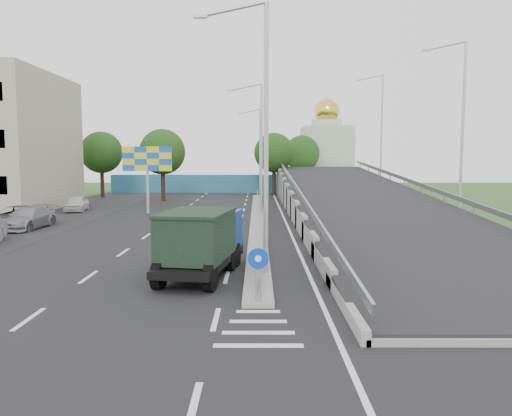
{
  "coord_description": "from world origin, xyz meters",
  "views": [
    {
      "loc": [
        -0.03,
        -12.71,
        4.58
      ],
      "look_at": [
        -0.09,
        10.89,
        2.2
      ],
      "focal_mm": 35.0,
      "sensor_mm": 36.0,
      "label": 1
    }
  ],
  "objects_px": {
    "church": "(326,153)",
    "billboard": "(147,163)",
    "parked_car_e": "(77,203)",
    "sign_bollard": "(258,275)",
    "dump_truck": "(202,239)",
    "parked_car_d": "(28,218)",
    "lamp_post_far": "(258,147)",
    "parked_car_c": "(18,217)",
    "lamp_post_mid": "(259,142)",
    "lamp_post_near": "(261,125)"
  },
  "relations": [
    {
      "from": "lamp_post_far",
      "to": "sign_bollard",
      "type": "bearing_deg",
      "value": -90.14
    },
    {
      "from": "billboard",
      "to": "dump_truck",
      "type": "height_order",
      "value": "billboard"
    },
    {
      "from": "lamp_post_far",
      "to": "parked_car_d",
      "type": "distance_m",
      "value": 31.14
    },
    {
      "from": "lamp_post_far",
      "to": "parked_car_e",
      "type": "relative_size",
      "value": 2.53
    },
    {
      "from": "lamp_post_mid",
      "to": "parked_car_c",
      "type": "bearing_deg",
      "value": -158.27
    },
    {
      "from": "church",
      "to": "parked_car_c",
      "type": "height_order",
      "value": "church"
    },
    {
      "from": "lamp_post_far",
      "to": "dump_truck",
      "type": "xyz_separation_m",
      "value": [
        -2.28,
        -39.58,
        -4.37
      ]
    },
    {
      "from": "lamp_post_far",
      "to": "church",
      "type": "relative_size",
      "value": 0.73
    },
    {
      "from": "dump_truck",
      "to": "parked_car_d",
      "type": "distance_m",
      "value": 17.97
    },
    {
      "from": "parked_car_d",
      "to": "parked_car_c",
      "type": "bearing_deg",
      "value": 154.09
    },
    {
      "from": "lamp_post_near",
      "to": "lamp_post_far",
      "type": "distance_m",
      "value": 40.0
    },
    {
      "from": "lamp_post_mid",
      "to": "dump_truck",
      "type": "bearing_deg",
      "value": -96.65
    },
    {
      "from": "sign_bollard",
      "to": "parked_car_c",
      "type": "height_order",
      "value": "sign_bollard"
    },
    {
      "from": "church",
      "to": "billboard",
      "type": "xyz_separation_m",
      "value": [
        -19.0,
        -32.0,
        -1.12
      ]
    },
    {
      "from": "parked_car_e",
      "to": "lamp_post_far",
      "type": "bearing_deg",
      "value": 37.23
    },
    {
      "from": "dump_truck",
      "to": "parked_car_e",
      "type": "distance_m",
      "value": 26.94
    },
    {
      "from": "lamp_post_near",
      "to": "church",
      "type": "height_order",
      "value": "church"
    },
    {
      "from": "church",
      "to": "parked_car_d",
      "type": "relative_size",
      "value": 2.81
    },
    {
      "from": "lamp_post_near",
      "to": "lamp_post_mid",
      "type": "bearing_deg",
      "value": 90.0
    },
    {
      "from": "lamp_post_mid",
      "to": "lamp_post_far",
      "type": "xyz_separation_m",
      "value": [
        0.0,
        20.0,
        0.0
      ]
    },
    {
      "from": "billboard",
      "to": "parked_car_c",
      "type": "bearing_deg",
      "value": -129.04
    },
    {
      "from": "lamp_post_mid",
      "to": "parked_car_c",
      "type": "relative_size",
      "value": 1.95
    },
    {
      "from": "parked_car_e",
      "to": "lamp_post_near",
      "type": "bearing_deg",
      "value": -65.48
    },
    {
      "from": "billboard",
      "to": "parked_car_e",
      "type": "xyz_separation_m",
      "value": [
        -6.53,
        1.8,
        -3.51
      ]
    },
    {
      "from": "lamp_post_far",
      "to": "billboard",
      "type": "xyz_separation_m",
      "value": [
        -9.11,
        -18.0,
        -1.62
      ]
    },
    {
      "from": "parked_car_c",
      "to": "billboard",
      "type": "bearing_deg",
      "value": 55.98
    },
    {
      "from": "billboard",
      "to": "parked_car_c",
      "type": "height_order",
      "value": "billboard"
    },
    {
      "from": "lamp_post_mid",
      "to": "parked_car_d",
      "type": "height_order",
      "value": "lamp_post_mid"
    },
    {
      "from": "sign_bollard",
      "to": "parked_car_d",
      "type": "distance_m",
      "value": 22.55
    },
    {
      "from": "sign_bollard",
      "to": "dump_truck",
      "type": "height_order",
      "value": "dump_truck"
    },
    {
      "from": "sign_bollard",
      "to": "parked_car_d",
      "type": "height_order",
      "value": "sign_bollard"
    },
    {
      "from": "lamp_post_near",
      "to": "billboard",
      "type": "distance_m",
      "value": 23.87
    },
    {
      "from": "lamp_post_mid",
      "to": "parked_car_c",
      "type": "xyz_separation_m",
      "value": [
        -15.86,
        -6.32,
        -5.09
      ]
    },
    {
      "from": "lamp_post_near",
      "to": "billboard",
      "type": "relative_size",
      "value": 1.83
    },
    {
      "from": "parked_car_c",
      "to": "parked_car_e",
      "type": "xyz_separation_m",
      "value": [
        0.22,
        10.12,
        -0.04
      ]
    },
    {
      "from": "billboard",
      "to": "parked_car_d",
      "type": "relative_size",
      "value": 1.12
    },
    {
      "from": "sign_bollard",
      "to": "parked_car_c",
      "type": "relative_size",
      "value": 0.32
    },
    {
      "from": "parked_car_c",
      "to": "lamp_post_far",
      "type": "bearing_deg",
      "value": 63.95
    },
    {
      "from": "dump_truck",
      "to": "parked_car_e",
      "type": "bearing_deg",
      "value": 129.15
    },
    {
      "from": "sign_bollard",
      "to": "lamp_post_mid",
      "type": "bearing_deg",
      "value": 89.74
    },
    {
      "from": "sign_bollard",
      "to": "lamp_post_far",
      "type": "height_order",
      "value": "lamp_post_far"
    },
    {
      "from": "sign_bollard",
      "to": "parked_car_c",
      "type": "distance_m",
      "value": 23.55
    },
    {
      "from": "lamp_post_near",
      "to": "dump_truck",
      "type": "height_order",
      "value": "lamp_post_near"
    },
    {
      "from": "sign_bollard",
      "to": "lamp_post_far",
      "type": "distance_m",
      "value": 44.08
    },
    {
      "from": "parked_car_e",
      "to": "sign_bollard",
      "type": "bearing_deg",
      "value": -69.45
    },
    {
      "from": "sign_bollard",
      "to": "lamp_post_far",
      "type": "bearing_deg",
      "value": 89.86
    },
    {
      "from": "sign_bollard",
      "to": "church",
      "type": "relative_size",
      "value": 0.12
    },
    {
      "from": "church",
      "to": "dump_truck",
      "type": "xyz_separation_m",
      "value": [
        -12.17,
        -53.58,
        -3.87
      ]
    },
    {
      "from": "parked_car_c",
      "to": "sign_bollard",
      "type": "bearing_deg",
      "value": -43.01
    },
    {
      "from": "lamp_post_far",
      "to": "dump_truck",
      "type": "relative_size",
      "value": 1.63
    }
  ]
}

